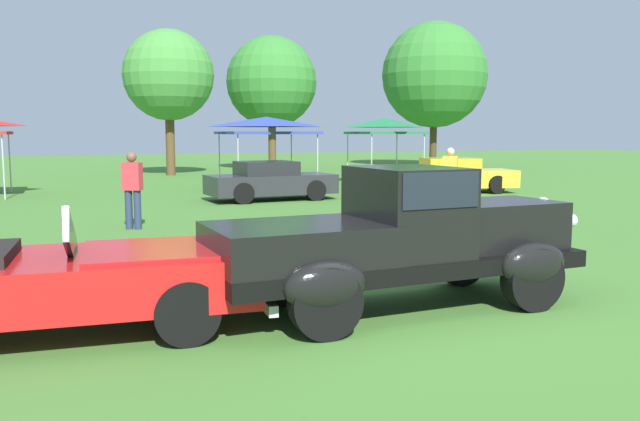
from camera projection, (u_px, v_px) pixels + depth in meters
name	position (u px, v px, depth m)	size (l,w,h in m)	color
ground_plane	(406.00, 310.00, 7.85)	(120.00, 120.00, 0.00)	#42752D
feature_pickup_truck	(401.00, 237.00, 7.85)	(4.66, 1.98, 1.70)	black
neighbor_convertible	(58.00, 280.00, 6.86)	(4.55, 2.01, 1.40)	red
show_car_charcoal	(270.00, 181.00, 20.63)	(4.04, 1.96, 1.22)	#28282D
show_car_yellow	(453.00, 176.00, 23.32)	(4.47, 2.64, 1.22)	yellow
spectator_between_cars	(132.00, 188.00, 14.36)	(0.47, 0.41, 1.69)	#283351
spectator_by_row	(450.00, 175.00, 18.47)	(0.46, 0.44, 1.69)	#383838
canopy_tent_center_field	(266.00, 124.00, 24.96)	(3.33, 3.33, 2.71)	#B7B7BC
canopy_tent_right_field	(385.00, 125.00, 27.24)	(2.61, 2.61, 2.71)	#B7B7BC
treeline_far_left	(169.00, 76.00, 32.24)	(4.43, 4.43, 7.13)	brown
treeline_mid_left	(272.00, 82.00, 37.09)	(5.08, 5.08, 7.51)	brown
treeline_center	(434.00, 75.00, 40.84)	(6.51, 6.51, 8.92)	#47331E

